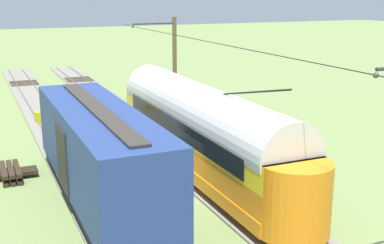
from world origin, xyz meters
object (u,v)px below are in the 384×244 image
spare_tie_stack (11,173)px  track_end_bumper (49,117)px  vintage_streetcar (201,128)px  catenary_pole_foreground (173,67)px  coach_adjacent (99,152)px

spare_tie_stack → track_end_bumper: size_ratio=1.33×
vintage_streetcar → spare_tie_stack: size_ratio=7.39×
vintage_streetcar → catenary_pole_foreground: 10.74m
catenary_pole_foreground → track_end_bumper: 8.96m
vintage_streetcar → coach_adjacent: bearing=15.0°
track_end_bumper → catenary_pole_foreground: bearing=161.1°
track_end_bumper → vintage_streetcar: bearing=111.7°
vintage_streetcar → coach_adjacent: (5.18, 1.39, -0.10)m
coach_adjacent → catenary_pole_foreground: catenary_pole_foreground is taller
vintage_streetcar → catenary_pole_foreground: (-2.73, -10.30, 1.36)m
spare_tie_stack → catenary_pole_foreground: bearing=-146.6°
coach_adjacent → vintage_streetcar: bearing=-165.0°
catenary_pole_foreground → track_end_bumper: size_ratio=3.84×
catenary_pole_foreground → spare_tie_stack: bearing=33.4°
vintage_streetcar → spare_tie_stack: (8.38, -2.99, -1.99)m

